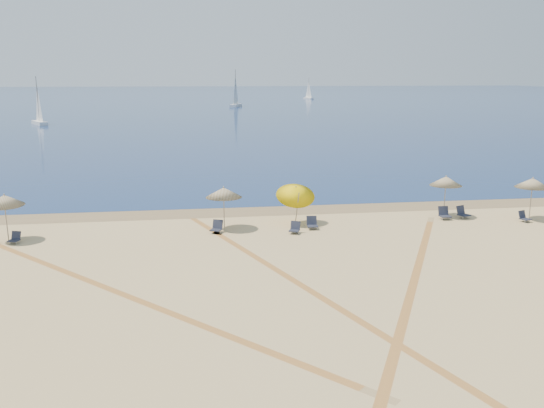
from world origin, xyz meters
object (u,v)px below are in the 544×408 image
(umbrella_1, at_px, (5,200))
(chair_9, at_px, (524,217))
(chair_8, at_px, (462,213))
(sailboat_2, at_px, (236,96))
(umbrella_5, at_px, (533,183))
(chair_7, at_px, (444,214))
(chair_3, at_px, (15,238))
(chair_5, at_px, (295,228))
(sailboat_0, at_px, (309,93))
(sailboat_1, at_px, (39,110))
(chair_4, at_px, (217,227))
(chair_6, at_px, (312,223))
(umbrella_2, at_px, (224,192))
(umbrella_3, at_px, (296,192))
(umbrella_4, at_px, (446,181))

(umbrella_1, bearing_deg, chair_9, -0.28)
(chair_8, height_order, sailboat_2, sailboat_2)
(umbrella_1, xyz_separation_m, umbrella_5, (29.23, 0.35, 0.07))
(umbrella_5, height_order, chair_7, umbrella_5)
(umbrella_1, xyz_separation_m, chair_3, (0.49, -0.58, -1.86))
(chair_3, distance_m, chair_5, 14.43)
(sailboat_0, distance_m, sailboat_1, 119.30)
(chair_4, xyz_separation_m, chair_7, (13.50, 1.13, 0.03))
(chair_6, xyz_separation_m, chair_9, (12.55, -0.18, -0.03))
(umbrella_2, distance_m, chair_9, 17.49)
(umbrella_3, xyz_separation_m, umbrella_5, (13.92, -0.87, 0.32))
(chair_4, distance_m, sailboat_1, 78.89)
(sailboat_1, distance_m, sailboat_2, 64.21)
(chair_7, height_order, chair_9, chair_7)
(umbrella_2, xyz_separation_m, chair_5, (3.71, -1.55, -1.76))
(chair_5, bearing_deg, chair_3, -156.82)
(umbrella_2, distance_m, chair_6, 5.18)
(chair_3, bearing_deg, chair_5, 16.83)
(chair_4, height_order, sailboat_0, sailboat_0)
(umbrella_3, xyz_separation_m, chair_5, (-0.40, -1.95, -1.59))
(chair_8, xyz_separation_m, chair_9, (3.14, -1.35, -0.04))
(chair_5, bearing_deg, sailboat_2, 110.54)
(chair_9, bearing_deg, chair_4, 157.17)
(chair_7, bearing_deg, sailboat_1, 118.65)
(umbrella_4, bearing_deg, chair_7, -112.80)
(umbrella_3, bearing_deg, umbrella_2, -174.41)
(umbrella_1, bearing_deg, chair_7, 2.61)
(umbrella_1, relative_size, sailboat_2, 0.25)
(umbrella_4, distance_m, chair_3, 24.26)
(chair_3, relative_size, chair_6, 1.00)
(chair_8, bearing_deg, umbrella_3, 157.22)
(chair_4, bearing_deg, umbrella_5, 25.77)
(sailboat_0, bearing_deg, umbrella_4, -120.13)
(chair_5, distance_m, chair_6, 1.36)
(umbrella_5, distance_m, chair_6, 13.34)
(chair_6, bearing_deg, chair_7, 8.97)
(umbrella_4, height_order, chair_3, umbrella_4)
(chair_6, bearing_deg, chair_8, 8.62)
(umbrella_5, bearing_deg, umbrella_3, 176.44)
(umbrella_3, relative_size, chair_3, 3.82)
(chair_9, height_order, sailboat_0, sailboat_0)
(umbrella_3, relative_size, chair_7, 3.59)
(chair_3, relative_size, sailboat_0, 0.09)
(chair_6, height_order, chair_9, chair_6)
(chair_6, bearing_deg, umbrella_5, 2.91)
(umbrella_3, bearing_deg, chair_8, -0.06)
(chair_8, bearing_deg, sailboat_1, 96.69)
(umbrella_4, distance_m, sailboat_0, 173.04)
(sailboat_2, bearing_deg, chair_6, -72.48)
(umbrella_5, bearing_deg, chair_5, -175.66)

